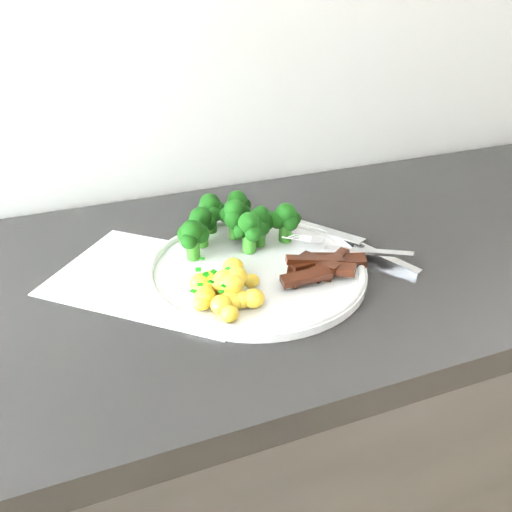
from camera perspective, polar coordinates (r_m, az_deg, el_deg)
counter at (r=1.08m, az=-5.91°, el=-22.86°), size 2.37×0.59×0.89m
recipe_paper at (r=0.78m, az=-10.01°, el=-2.18°), size 0.35×0.34×0.00m
plate at (r=0.78m, az=0.00°, el=-1.35°), size 0.31×0.31×0.02m
broccoli at (r=0.83m, az=-2.25°, el=3.89°), size 0.19×0.14×0.07m
potatoes at (r=0.70m, az=-3.24°, el=-3.36°), size 0.10×0.13×0.04m
beef_strips at (r=0.76m, az=6.79°, el=-1.06°), size 0.14×0.08×0.03m
fork at (r=0.82m, az=9.72°, el=0.86°), size 0.16×0.14×0.02m
knife at (r=0.84m, az=11.76°, el=0.46°), size 0.12×0.21×0.03m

